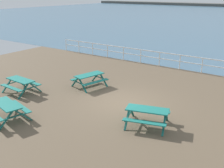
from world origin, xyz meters
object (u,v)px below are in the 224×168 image
picnic_table_far_left (89,77)px  picnic_table_far_right (7,108)px  picnic_table_mid_centre (147,113)px  picnic_table_near_left (21,83)px

picnic_table_far_left → picnic_table_far_right: (-0.25, -5.50, 0.00)m
picnic_table_mid_centre → picnic_table_far_right: same height
picnic_table_far_left → picnic_table_near_left: bearing=152.4°
picnic_table_near_left → picnic_table_far_right: (2.36, -2.55, 0.00)m
picnic_table_mid_centre → picnic_table_far_left: (-5.17, 2.44, 0.00)m
picnic_table_far_left → picnic_table_far_right: size_ratio=1.00×
picnic_table_far_left → picnic_table_mid_centre: bearing=-101.4°
picnic_table_mid_centre → picnic_table_far_right: 6.23m
picnic_table_near_left → picnic_table_far_left: 3.94m
picnic_table_far_right → picnic_table_far_left: bearing=100.7°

